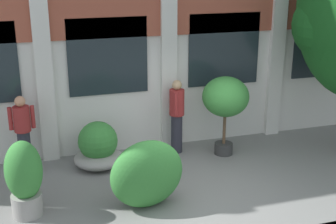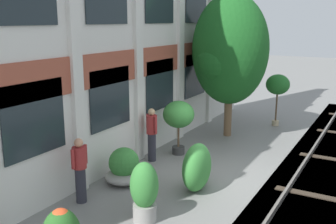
# 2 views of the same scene
# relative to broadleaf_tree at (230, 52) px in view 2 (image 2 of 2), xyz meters

# --- Properties ---
(ground_plane) EXTENTS (80.00, 80.00, 0.00)m
(ground_plane) POSITION_rel_broadleaf_tree_xyz_m (-3.93, -1.12, -3.25)
(ground_plane) COLOR slate
(apartment_facade) EXTENTS (16.89, 0.64, 8.79)m
(apartment_facade) POSITION_rel_broadleaf_tree_xyz_m (-3.93, 1.79, 1.11)
(apartment_facade) COLOR silver
(apartment_facade) RESTS_ON ground
(rail_tracks) EXTENTS (24.53, 2.80, 0.43)m
(rail_tracks) POSITION_rel_broadleaf_tree_xyz_m (-3.93, -4.00, -3.39)
(rail_tracks) COLOR #5B5449
(rail_tracks) RESTS_ON ground
(broadleaf_tree) EXTENTS (2.99, 2.85, 5.40)m
(broadleaf_tree) POSITION_rel_broadleaf_tree_xyz_m (0.00, 0.00, 0.00)
(broadleaf_tree) COLOR brown
(broadleaf_tree) RESTS_ON ground
(potted_plant_tall_urn) EXTENTS (1.04, 1.04, 1.82)m
(potted_plant_tall_urn) POSITION_rel_broadleaf_tree_xyz_m (-2.86, 0.64, -1.94)
(potted_plant_tall_urn) COLOR #333333
(potted_plant_tall_urn) RESTS_ON ground
(potted_plant_terracotta_small) EXTENTS (0.99, 0.99, 2.20)m
(potted_plant_terracotta_small) POSITION_rel_broadleaf_tree_xyz_m (2.42, -1.24, -1.52)
(potted_plant_terracotta_small) COLOR tan
(potted_plant_terracotta_small) RESTS_ON ground
(potted_plant_wide_bowl) EXTENTS (1.07, 1.07, 1.01)m
(potted_plant_wide_bowl) POSITION_rel_broadleaf_tree_xyz_m (-5.72, 0.82, -2.83)
(potted_plant_wide_bowl) COLOR gray
(potted_plant_wide_bowl) RESTS_ON ground
(potted_plant_stone_basin) EXTENTS (0.64, 0.64, 1.40)m
(potted_plant_stone_basin) POSITION_rel_broadleaf_tree_xyz_m (-7.23, -0.84, -2.53)
(potted_plant_stone_basin) COLOR gray
(potted_plant_stone_basin) RESTS_ON ground
(resident_by_doorway) EXTENTS (0.34, 0.49, 1.72)m
(resident_by_doorway) POSITION_rel_broadleaf_tree_xyz_m (-3.86, 1.07, -2.33)
(resident_by_doorway) COLOR #282833
(resident_by_doorway) RESTS_ON ground
(resident_watching_tracks) EXTENTS (0.53, 0.34, 1.65)m
(resident_watching_tracks) POSITION_rel_broadleaf_tree_xyz_m (-7.22, 1.04, -2.37)
(resident_watching_tracks) COLOR #282833
(resident_watching_tracks) RESTS_ON ground
(topiary_hedge) EXTENTS (1.48, 0.92, 1.26)m
(topiary_hedge) POSITION_rel_broadleaf_tree_xyz_m (-5.14, -1.13, -2.62)
(topiary_hedge) COLOR #388438
(topiary_hedge) RESTS_ON ground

